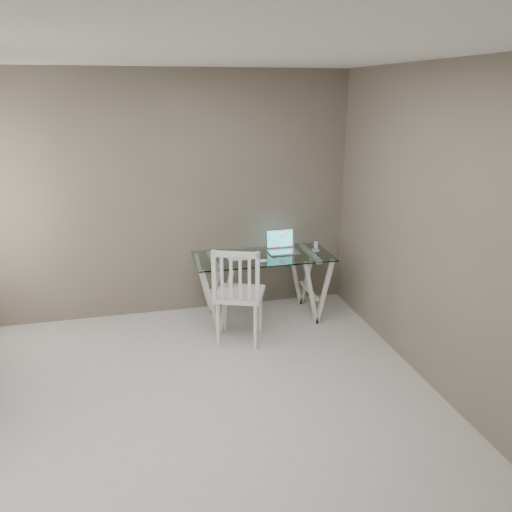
# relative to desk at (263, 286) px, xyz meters

# --- Properties ---
(room) EXTENTS (4.50, 4.52, 2.71)m
(room) POSITION_rel_desk_xyz_m (-0.97, -1.77, 1.33)
(room) COLOR #B3B0AB
(room) RESTS_ON ground
(desk) EXTENTS (1.50, 0.70, 0.75)m
(desk) POSITION_rel_desk_xyz_m (0.00, 0.00, 0.00)
(desk) COLOR silver
(desk) RESTS_ON ground
(chair) EXTENTS (0.61, 0.61, 1.03)m
(chair) POSITION_rel_desk_xyz_m (-0.38, -0.51, 0.18)
(chair) COLOR white
(chair) RESTS_ON ground
(laptop) EXTENTS (0.33, 0.27, 0.23)m
(laptop) POSITION_rel_desk_xyz_m (0.25, 0.12, 0.42)
(laptop) COLOR silver
(laptop) RESTS_ON desk
(keyboard) EXTENTS (0.27, 0.11, 0.01)m
(keyboard) POSITION_rel_desk_xyz_m (-0.27, -0.06, 0.37)
(keyboard) COLOR silver
(keyboard) RESTS_ON desk
(mouse) EXTENTS (0.11, 0.06, 0.03)m
(mouse) POSITION_rel_desk_xyz_m (-0.06, -0.22, 0.38)
(mouse) COLOR white
(mouse) RESTS_ON desk
(phone_dock) EXTENTS (0.06, 0.06, 0.12)m
(phone_dock) POSITION_rel_desk_xyz_m (0.63, 0.04, 0.39)
(phone_dock) COLOR white
(phone_dock) RESTS_ON desk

